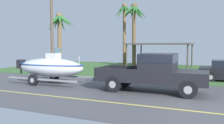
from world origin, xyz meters
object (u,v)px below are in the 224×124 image
(palm_tree_near_right, at_px, (134,20))
(boat_on_trailer, at_px, (50,67))
(carport_awning, at_px, (161,44))
(palm_tree_near_left, at_px, (124,20))
(palm_tree_mid, at_px, (60,27))
(utility_pole, at_px, (52,28))
(pickup_truck_towing, at_px, (158,71))

(palm_tree_near_right, bearing_deg, boat_on_trailer, -97.24)
(boat_on_trailer, relative_size, carport_awning, 0.96)
(palm_tree_near_left, bearing_deg, palm_tree_near_right, -46.45)
(palm_tree_mid, xyz_separation_m, utility_pole, (0.87, -2.24, -0.22))
(boat_on_trailer, distance_m, palm_tree_near_right, 12.62)
(boat_on_trailer, bearing_deg, pickup_truck_towing, 0.00)
(boat_on_trailer, bearing_deg, palm_tree_near_left, 91.12)
(palm_tree_near_left, distance_m, palm_tree_near_right, 2.58)
(pickup_truck_towing, distance_m, palm_tree_mid, 12.65)
(palm_tree_mid, bearing_deg, boat_on_trailer, -58.42)
(palm_tree_near_right, xyz_separation_m, utility_pole, (-4.57, -7.72, -1.26))
(palm_tree_near_left, bearing_deg, carport_awning, -19.12)
(carport_awning, distance_m, palm_tree_near_right, 3.83)
(palm_tree_near_right, xyz_separation_m, palm_tree_mid, (-5.43, -5.48, -1.03))
(palm_tree_near_right, bearing_deg, palm_tree_near_left, 133.55)
(utility_pole, bearing_deg, carport_awning, 47.33)
(pickup_truck_towing, bearing_deg, boat_on_trailer, 180.00)
(pickup_truck_towing, relative_size, palm_tree_mid, 1.05)
(pickup_truck_towing, relative_size, palm_tree_near_left, 0.79)
(pickup_truck_towing, height_order, palm_tree_mid, palm_tree_mid)
(palm_tree_near_left, height_order, palm_tree_mid, palm_tree_near_left)
(pickup_truck_towing, relative_size, boat_on_trailer, 0.96)
(palm_tree_near_left, xyz_separation_m, utility_pole, (-2.79, -9.58, -1.44))
(boat_on_trailer, relative_size, utility_pole, 0.81)
(palm_tree_near_left, xyz_separation_m, palm_tree_near_right, (1.77, -1.87, -0.19))
(palm_tree_near_left, distance_m, palm_tree_mid, 8.30)
(boat_on_trailer, bearing_deg, palm_tree_near_right, 82.76)
(boat_on_trailer, height_order, palm_tree_near_right, palm_tree_near_right)
(boat_on_trailer, bearing_deg, palm_tree_mid, 121.58)
(pickup_truck_towing, bearing_deg, utility_pole, 156.72)
(pickup_truck_towing, distance_m, palm_tree_near_left, 15.90)
(palm_tree_near_left, distance_m, utility_pole, 10.08)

